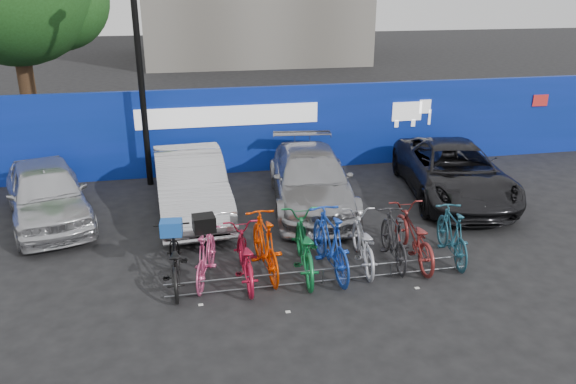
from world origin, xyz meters
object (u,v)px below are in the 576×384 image
object	(u,v)px
lamppost	(139,60)
bike_5	(330,242)
car_2	(311,179)
bike_6	(362,241)
bike_3	(265,245)
car_3	(453,171)
bike_4	(304,246)
car_0	(47,193)
bike_rack	(323,275)
bike_2	(244,256)
bike_9	(452,234)
car_1	(190,184)
bike_7	(394,238)
bike_0	(174,260)
bike_1	(206,256)
bike_8	(413,236)

from	to	relation	value
lamppost	bike_5	world-z (taller)	lamppost
car_2	bike_6	world-z (taller)	car_2
bike_5	bike_3	bearing A→B (deg)	-12.99
car_3	bike_4	distance (m)	5.49
car_0	bike_4	distance (m)	6.14
bike_rack	bike_4	size ratio (longest dim) A/B	2.71
lamppost	car_3	size ratio (longest dim) A/B	1.27
car_2	bike_6	xyz separation A→B (m)	(0.25, -3.15, -0.18)
car_0	bike_4	world-z (taller)	car_0
bike_rack	bike_5	xyz separation A→B (m)	(0.24, 0.41, 0.44)
bike_2	bike_9	distance (m)	4.05
bike_2	bike_4	size ratio (longest dim) A/B	0.89
car_1	bike_2	distance (m)	3.52
lamppost	bike_7	bearing A→B (deg)	-49.24
car_0	bike_3	xyz separation A→B (m)	(4.39, -3.31, -0.11)
car_2	bike_5	world-z (taller)	car_2
bike_6	car_2	bearing A→B (deg)	-78.88
bike_5	bike_9	size ratio (longest dim) A/B	1.15
car_1	bike_9	bearing A→B (deg)	-37.78
bike_5	car_3	bearing A→B (deg)	-145.51
car_0	bike_9	bearing A→B (deg)	-39.76
car_1	bike_7	bearing A→B (deg)	-44.78
bike_7	car_1	bearing A→B (deg)	-35.95
car_2	car_3	world-z (taller)	car_3
bike_2	bike_9	world-z (taller)	bike_9
car_2	bike_7	size ratio (longest dim) A/B	2.64
bike_4	bike_0	bearing A→B (deg)	4.90
bike_5	bike_4	bearing A→B (deg)	-12.02
bike_2	car_0	bearing A→B (deg)	-41.74
car_2	bike_9	size ratio (longest dim) A/B	2.61
bike_rack	car_0	size ratio (longest dim) A/B	1.40
lamppost	car_0	distance (m)	3.96
bike_4	lamppost	bearing A→B (deg)	-56.74
bike_rack	car_0	world-z (taller)	car_0
bike_3	bike_5	world-z (taller)	bike_5
car_2	bike_6	distance (m)	3.16
car_2	bike_1	size ratio (longest dim) A/B	2.77
bike_5	lamppost	bearing A→B (deg)	-62.05
bike_2	bike_5	size ratio (longest dim) A/B	0.92
car_0	car_3	world-z (taller)	car_0
car_2	bike_7	world-z (taller)	car_2
bike_2	bike_8	distance (m)	3.29
bike_0	car_1	bearing A→B (deg)	-98.01
bike_9	car_3	bearing A→B (deg)	-108.85
car_3	car_0	bearing A→B (deg)	-172.17
bike_4	bike_7	size ratio (longest dim) A/B	1.19
lamppost	bike_2	xyz separation A→B (m)	(1.84, -5.61, -2.79)
lamppost	car_2	distance (m)	5.20
bike_7	bike_9	bearing A→B (deg)	-177.89
bike_3	bike_1	bearing A→B (deg)	-0.91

